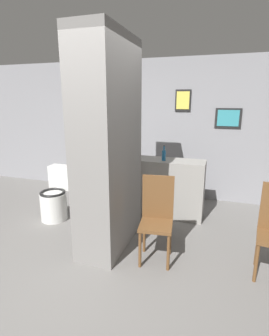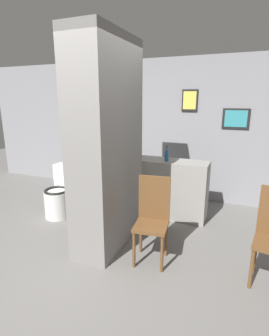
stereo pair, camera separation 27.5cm
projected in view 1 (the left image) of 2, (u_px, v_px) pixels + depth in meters
The scene contains 8 objects.
ground_plane at pixel (84, 265), 3.06m from camera, with size 14.00×14.00×0.00m, color slate.
wall_back at pixel (146, 129), 5.14m from camera, with size 8.00×0.09×2.60m.
pillar_center at pixel (109, 147), 3.22m from camera, with size 0.52×1.14×2.60m.
counter_shelf at pixel (166, 188), 4.29m from camera, with size 1.21×0.44×0.93m.
toilet at pixel (56, 198), 4.20m from camera, with size 0.41×0.57×0.82m.
chair_near_pillar at pixel (157, 216), 3.08m from camera, with size 0.42×0.42×1.01m.
bicycle at pixel (119, 186), 4.73m from camera, with size 1.59×0.42×0.73m.
bottle_tall at pixel (164, 155), 4.10m from camera, with size 0.06×0.06×0.25m.
Camera 1 is at (1.40, -2.35, 1.87)m, focal length 28.00 mm.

